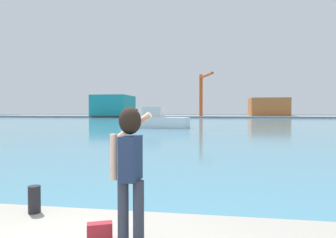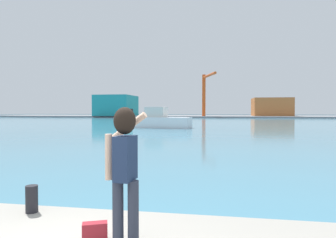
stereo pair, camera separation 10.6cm
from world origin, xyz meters
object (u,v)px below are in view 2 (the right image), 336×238
(warehouse_left, at_px, (117,106))
(boat_moored, at_px, (161,120))
(harbor_bollard, at_px, (32,199))
(warehouse_right, at_px, (271,107))
(handbag, at_px, (95,232))
(port_crane, at_px, (205,89))
(person_photographer, at_px, (125,161))

(warehouse_left, bearing_deg, boat_moored, -65.51)
(harbor_bollard, bearing_deg, warehouse_right, 78.30)
(handbag, bearing_deg, warehouse_right, 79.30)
(harbor_bollard, xyz_separation_m, boat_moored, (-3.86, 31.33, 0.24))
(warehouse_right, xyz_separation_m, port_crane, (-19.67, -8.30, 4.99))
(person_photographer, relative_size, harbor_bollard, 3.88)
(person_photographer, xyz_separation_m, warehouse_right, (16.93, 91.83, 1.66))
(harbor_bollard, height_order, warehouse_left, warehouse_left)
(handbag, distance_m, boat_moored, 32.63)
(harbor_bollard, distance_m, warehouse_left, 91.31)
(harbor_bollard, height_order, port_crane, port_crane)
(boat_moored, bearing_deg, handbag, -71.22)
(warehouse_right, relative_size, port_crane, 0.91)
(boat_moored, bearing_deg, harbor_bollard, -73.62)
(handbag, xyz_separation_m, warehouse_left, (-30.50, 87.39, 3.07))
(handbag, distance_m, warehouse_right, 93.46)
(person_photographer, distance_m, handbag, 1.03)
(person_photographer, relative_size, port_crane, 0.14)
(person_photographer, distance_m, warehouse_left, 92.75)
(port_crane, bearing_deg, warehouse_right, 22.88)
(harbor_bollard, height_order, boat_moored, boat_moored)
(warehouse_left, relative_size, port_crane, 1.12)
(person_photographer, height_order, warehouse_right, warehouse_right)
(warehouse_right, distance_m, port_crane, 21.92)
(handbag, height_order, harbor_bollard, harbor_bollard)
(person_photographer, height_order, harbor_bollard, person_photographer)
(boat_moored, relative_size, warehouse_right, 0.64)
(handbag, xyz_separation_m, harbor_bollard, (-1.48, 0.86, 0.10))
(person_photographer, distance_m, harbor_bollard, 2.26)
(person_photographer, relative_size, handbag, 5.44)
(harbor_bollard, distance_m, port_crane, 82.98)
(person_photographer, height_order, warehouse_left, warehouse_left)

